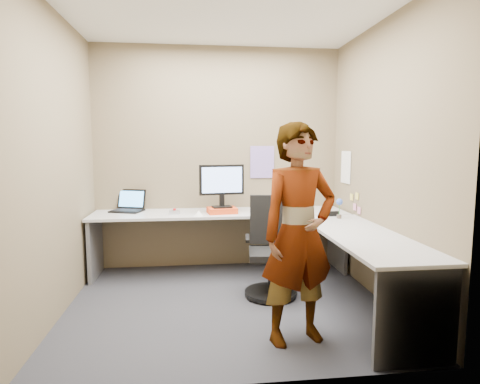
{
  "coord_description": "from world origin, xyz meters",
  "views": [
    {
      "loc": [
        -0.31,
        -3.67,
        1.52
      ],
      "look_at": [
        0.15,
        0.25,
        1.05
      ],
      "focal_mm": 30.0,
      "sensor_mm": 36.0,
      "label": 1
    }
  ],
  "objects": [
    {
      "name": "ground",
      "position": [
        0.0,
        0.0,
        0.0
      ],
      "size": [
        3.0,
        3.0,
        0.0
      ],
      "primitive_type": "plane",
      "color": "#27272C",
      "rests_on": "ground"
    },
    {
      "name": "wall_back",
      "position": [
        0.0,
        1.3,
        1.35
      ],
      "size": [
        3.0,
        0.0,
        3.0
      ],
      "primitive_type": "plane",
      "rotation": [
        1.57,
        0.0,
        0.0
      ],
      "color": "brown",
      "rests_on": "ground"
    },
    {
      "name": "wall_right",
      "position": [
        1.5,
        0.0,
        1.35
      ],
      "size": [
        0.0,
        2.7,
        2.7
      ],
      "primitive_type": "plane",
      "rotation": [
        1.57,
        0.0,
        -1.57
      ],
      "color": "brown",
      "rests_on": "ground"
    },
    {
      "name": "wall_left",
      "position": [
        -1.5,
        0.0,
        1.35
      ],
      "size": [
        0.0,
        2.7,
        2.7
      ],
      "primitive_type": "plane",
      "rotation": [
        1.57,
        0.0,
        1.57
      ],
      "color": "brown",
      "rests_on": "ground"
    },
    {
      "name": "ceiling",
      "position": [
        0.0,
        0.0,
        2.7
      ],
      "size": [
        3.0,
        3.0,
        0.0
      ],
      "primitive_type": "plane",
      "rotation": [
        3.14,
        0.0,
        0.0
      ],
      "color": "white",
      "rests_on": "wall_back"
    },
    {
      "name": "desk",
      "position": [
        0.44,
        0.39,
        0.59
      ],
      "size": [
        2.98,
        2.58,
        0.73
      ],
      "color": "silver",
      "rests_on": "ground"
    },
    {
      "name": "paper_ream",
      "position": [
        0.01,
        0.89,
        0.76
      ],
      "size": [
        0.36,
        0.28,
        0.07
      ],
      "primitive_type": "cube",
      "rotation": [
        0.0,
        0.0,
        0.14
      ],
      "color": "#E14116",
      "rests_on": "desk"
    },
    {
      "name": "monitor",
      "position": [
        0.01,
        0.91,
        1.09
      ],
      "size": [
        0.52,
        0.18,
        0.49
      ],
      "rotation": [
        0.0,
        0.0,
        0.14
      ],
      "color": "black",
      "rests_on": "paper_ream"
    },
    {
      "name": "laptop",
      "position": [
        -1.08,
        1.17,
        0.79
      ],
      "size": [
        0.43,
        0.39,
        0.25
      ],
      "rotation": [
        0.0,
        0.0,
        -0.32
      ],
      "color": "black",
      "rests_on": "desk"
    },
    {
      "name": "trackball_mouse",
      "position": [
        -0.53,
        0.89,
        0.76
      ],
      "size": [
        0.12,
        0.08,
        0.07
      ],
      "color": "#B7B7BC",
      "rests_on": "desk"
    },
    {
      "name": "origami",
      "position": [
        -0.26,
        0.75,
        0.76
      ],
      "size": [
        0.1,
        0.1,
        0.06
      ],
      "primitive_type": "cone",
      "color": "white",
      "rests_on": "desk"
    },
    {
      "name": "stapler",
      "position": [
        1.21,
        0.55,
        0.76
      ],
      "size": [
        0.15,
        0.04,
        0.05
      ],
      "primitive_type": "cube",
      "rotation": [
        0.0,
        0.0,
        0.03
      ],
      "color": "black",
      "rests_on": "desk"
    },
    {
      "name": "flower",
      "position": [
        1.24,
        0.41,
        0.87
      ],
      "size": [
        0.07,
        0.07,
        0.22
      ],
      "color": "brown",
      "rests_on": "desk"
    },
    {
      "name": "calendar_purple",
      "position": [
        0.55,
        1.29,
        1.3
      ],
      "size": [
        0.3,
        0.01,
        0.4
      ],
      "primitive_type": "cube",
      "color": "#846BB7",
      "rests_on": "wall_back"
    },
    {
      "name": "calendar_white",
      "position": [
        1.49,
        0.9,
        1.25
      ],
      "size": [
        0.01,
        0.28,
        0.38
      ],
      "primitive_type": "cube",
      "color": "white",
      "rests_on": "wall_right"
    },
    {
      "name": "sticky_note_a",
      "position": [
        1.49,
        0.55,
        0.95
      ],
      "size": [
        0.01,
        0.07,
        0.07
      ],
      "primitive_type": "cube",
      "color": "#F2E059",
      "rests_on": "wall_right"
    },
    {
      "name": "sticky_note_b",
      "position": [
        1.49,
        0.6,
        0.82
      ],
      "size": [
        0.01,
        0.07,
        0.07
      ],
      "primitive_type": "cube",
      "color": "pink",
      "rests_on": "wall_right"
    },
    {
      "name": "sticky_note_c",
      "position": [
        1.49,
        0.48,
        0.8
      ],
      "size": [
        0.01,
        0.07,
        0.07
      ],
      "primitive_type": "cube",
      "color": "pink",
      "rests_on": "wall_right"
    },
    {
      "name": "sticky_note_d",
      "position": [
        1.49,
        0.7,
        0.92
      ],
      "size": [
        0.01,
        0.07,
        0.07
      ],
      "primitive_type": "cube",
      "color": "#F2E059",
      "rests_on": "wall_right"
    },
    {
      "name": "office_chair",
      "position": [
        0.45,
        0.21,
        0.4
      ],
      "size": [
        0.53,
        0.52,
        0.98
      ],
      "rotation": [
        0.0,
        0.0,
        -0.12
      ],
      "color": "black",
      "rests_on": "ground"
    },
    {
      "name": "person",
      "position": [
        0.48,
        -0.76,
        0.84
      ],
      "size": [
        0.7,
        0.55,
        1.69
      ],
      "primitive_type": "imported",
      "rotation": [
        0.0,
        0.0,
        0.25
      ],
      "color": "#999399",
      "rests_on": "ground"
    }
  ]
}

